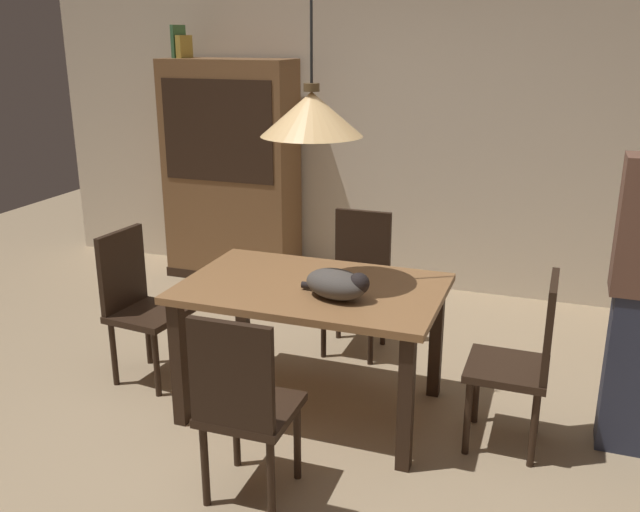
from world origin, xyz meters
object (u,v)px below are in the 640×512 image
chair_right_side (525,356)px  pendant_lamp (312,113)px  cat_sleeping (338,284)px  book_yellow_short (184,47)px  hutch_bookcase (231,176)px  book_green_slim (178,41)px  dining_table (312,302)px  chair_left_side (138,300)px  chair_far_back (358,275)px  chair_near_front (243,402)px

chair_right_side → pendant_lamp: 1.61m
cat_sleeping → book_yellow_short: book_yellow_short is taller
hutch_bookcase → book_green_slim: bearing=179.8°
cat_sleeping → book_yellow_short: size_ratio=2.02×
dining_table → chair_left_side: chair_left_side is taller
chair_right_side → book_green_slim: (-3.00, 1.91, 1.47)m
chair_left_side → book_yellow_short: size_ratio=4.65×
hutch_bookcase → book_yellow_short: 1.12m
chair_right_side → cat_sleeping: chair_right_side is taller
cat_sleeping → book_yellow_short: (-2.01, 2.05, 1.11)m
chair_right_side → book_green_slim: bearing=147.5°
pendant_lamp → chair_left_side: bearing=179.6°
chair_far_back → chair_near_front: size_ratio=1.00×
chair_left_side → chair_far_back: bearing=37.7°
chair_near_front → hutch_bookcase: hutch_bookcase is taller
hutch_bookcase → dining_table: bearing=-53.1°
chair_right_side → book_green_slim: size_ratio=3.58×
chair_left_side → pendant_lamp: 1.61m
pendant_lamp → book_green_slim: 2.70m
pendant_lamp → hutch_bookcase: size_ratio=0.70×
chair_right_side → book_yellow_short: size_ratio=4.65×
chair_near_front → cat_sleeping: chair_near_front is taller
cat_sleeping → book_green_slim: size_ratio=1.55×
chair_near_front → book_green_slim: 3.67m
dining_table → cat_sleeping: bearing=-36.1°
dining_table → chair_near_front: (0.00, -0.88, -0.14)m
chair_right_side → hutch_bookcase: size_ratio=0.50×
chair_near_front → pendant_lamp: pendant_lamp is taller
cat_sleeping → chair_near_front: bearing=-104.4°
cat_sleeping → hutch_bookcase: (-1.63, 2.05, 0.06)m
dining_table → book_yellow_short: 2.94m
pendant_lamp → book_yellow_short: (-1.82, 1.91, 0.28)m
chair_far_back → chair_left_side: size_ratio=1.00×
hutch_bookcase → book_yellow_short: (-0.39, 0.00, 1.05)m
chair_near_front → chair_left_side: 1.44m
book_yellow_short → cat_sleeping: bearing=-45.5°
chair_right_side → pendant_lamp: (-1.13, 0.00, 1.15)m
book_yellow_short → chair_near_front: bearing=-56.8°
chair_far_back → chair_right_side: same height
pendant_lamp → book_yellow_short: pendant_lamp is taller
chair_right_side → chair_left_side: (-2.26, 0.01, 0.00)m
hutch_bookcase → book_green_slim: book_green_slim is taller
dining_table → chair_near_front: chair_near_front is taller
dining_table → chair_right_side: bearing=-0.0°
dining_table → cat_sleeping: cat_sleeping is taller
chair_near_front → book_green_slim: (-1.87, 2.79, 1.47)m
dining_table → chair_near_front: 0.89m
cat_sleeping → book_green_slim: (-2.06, 2.05, 1.15)m
chair_far_back → hutch_bookcase: size_ratio=0.50×
book_yellow_short → book_green_slim: bearing=180.0°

